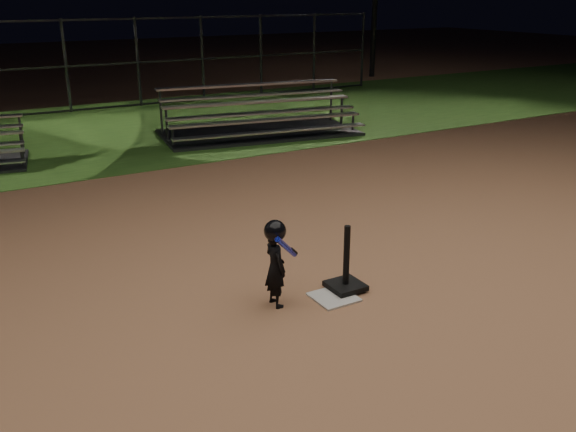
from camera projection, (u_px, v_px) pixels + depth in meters
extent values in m
plane|color=#AC724E|center=(334.00, 298.00, 6.88)|extent=(80.00, 80.00, 0.00)
cube|color=#2D561B|center=(99.00, 132.00, 15.00)|extent=(60.00, 8.00, 0.01)
cube|color=beige|center=(334.00, 297.00, 6.87)|extent=(0.45, 0.45, 0.02)
cube|color=black|center=(345.00, 286.00, 7.05)|extent=(0.38, 0.38, 0.06)
cylinder|color=black|center=(347.00, 255.00, 6.92)|extent=(0.07, 0.07, 0.69)
imported|color=black|center=(275.00, 268.00, 6.59)|extent=(0.21, 0.32, 0.87)
sphere|color=black|center=(275.00, 231.00, 6.45)|extent=(0.23, 0.23, 0.23)
cylinder|color=#1B28EA|center=(287.00, 247.00, 6.40)|extent=(0.47, 0.42, 0.43)
cylinder|color=black|center=(294.00, 251.00, 6.61)|extent=(0.16, 0.15, 0.14)
cube|color=#B3B2B7|center=(268.00, 120.00, 14.07)|extent=(4.48, 0.95, 0.04)
cube|color=#B3B2B7|center=(272.00, 132.00, 13.86)|extent=(4.48, 0.95, 0.03)
cube|color=#B3B2B7|center=(258.00, 102.00, 14.50)|extent=(4.48, 0.95, 0.04)
cube|color=#B3B2B7|center=(263.00, 113.00, 14.29)|extent=(4.48, 0.95, 0.03)
cube|color=#B3B2B7|center=(250.00, 85.00, 14.94)|extent=(4.48, 0.95, 0.04)
cube|color=#B3B2B7|center=(254.00, 95.00, 14.73)|extent=(4.48, 0.95, 0.03)
cube|color=#38383D|center=(259.00, 133.00, 14.75)|extent=(4.77, 2.85, 0.07)
cube|color=#38383D|center=(71.00, 110.00, 17.43)|extent=(20.00, 0.05, 0.05)
cube|color=#38383D|center=(66.00, 66.00, 17.02)|extent=(20.00, 0.05, 0.05)
cube|color=#38383D|center=(61.00, 20.00, 16.62)|extent=(20.00, 0.05, 0.05)
cylinder|color=#38383D|center=(66.00, 66.00, 17.02)|extent=(0.08, 0.08, 2.50)
cylinder|color=#38383D|center=(232.00, 57.00, 19.39)|extent=(0.08, 0.08, 2.50)
cylinder|color=#38383D|center=(362.00, 50.00, 21.76)|extent=(0.08, 0.08, 2.50)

